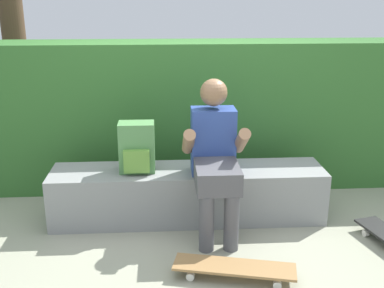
{
  "coord_description": "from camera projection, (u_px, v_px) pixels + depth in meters",
  "views": [
    {
      "loc": [
        -0.19,
        -3.26,
        1.78
      ],
      "look_at": [
        0.03,
        0.24,
        0.65
      ],
      "focal_mm": 43.41,
      "sensor_mm": 36.0,
      "label": 1
    }
  ],
  "objects": [
    {
      "name": "ground_plane",
      "position": [
        190.0,
        232.0,
        3.65
      ],
      "size": [
        24.0,
        24.0,
        0.0
      ],
      "primitive_type": "plane",
      "color": "gray"
    },
    {
      "name": "bench_main",
      "position": [
        188.0,
        194.0,
        3.83
      ],
      "size": [
        2.22,
        0.46,
        0.43
      ],
      "color": "gray",
      "rests_on": "ground"
    },
    {
      "name": "person_skater",
      "position": [
        215.0,
        154.0,
        3.51
      ],
      "size": [
        0.49,
        0.62,
        1.18
      ],
      "color": "#2D4793",
      "rests_on": "ground"
    },
    {
      "name": "skateboard_near_person",
      "position": [
        234.0,
        268.0,
        3.04
      ],
      "size": [
        0.82,
        0.38,
        0.09
      ],
      "color": "olive",
      "rests_on": "ground"
    },
    {
      "name": "backpack_on_bench",
      "position": [
        137.0,
        148.0,
        3.67
      ],
      "size": [
        0.28,
        0.23,
        0.4
      ],
      "color": "#51894C",
      "rests_on": "bench_main"
    },
    {
      "name": "hedge_row",
      "position": [
        200.0,
        114.0,
        4.45
      ],
      "size": [
        5.97,
        0.57,
        1.38
      ],
      "color": "#306329",
      "rests_on": "ground"
    }
  ]
}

